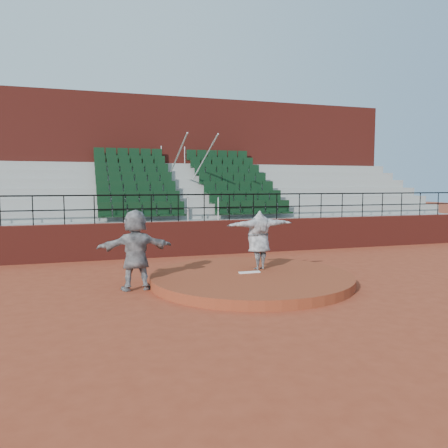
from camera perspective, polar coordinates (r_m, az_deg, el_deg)
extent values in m
plane|color=maroon|center=(12.09, 3.59, -7.67)|extent=(90.00, 90.00, 0.00)
cylinder|color=brown|center=(12.06, 3.60, -7.10)|extent=(5.50, 5.50, 0.25)
cube|color=white|center=(12.17, 3.34, -6.31)|extent=(0.60, 0.15, 0.03)
cube|color=maroon|center=(16.67, -2.58, -1.81)|extent=(24.00, 0.30, 1.30)
cylinder|color=black|center=(16.55, -2.61, 3.87)|extent=(24.00, 0.05, 0.05)
cylinder|color=black|center=(16.57, -2.60, 2.14)|extent=(24.00, 0.04, 0.04)
cylinder|color=black|center=(16.25, -27.21, 1.50)|extent=(0.04, 0.04, 1.00)
cylinder|color=black|center=(16.11, -23.71, 1.61)|extent=(0.04, 0.04, 1.00)
cylinder|color=black|center=(16.03, -20.15, 1.72)|extent=(0.04, 0.04, 1.00)
cylinder|color=black|center=(16.02, -16.57, 1.82)|extent=(0.04, 0.04, 1.00)
cylinder|color=black|center=(16.06, -13.00, 1.91)|extent=(0.04, 0.04, 1.00)
cylinder|color=black|center=(16.17, -9.47, 2.00)|extent=(0.04, 0.04, 1.00)
cylinder|color=black|center=(16.34, -5.99, 2.07)|extent=(0.04, 0.04, 1.00)
cylinder|color=black|center=(16.57, -2.60, 2.14)|extent=(0.04, 0.04, 1.00)
cylinder|color=black|center=(16.85, 0.69, 2.20)|extent=(0.04, 0.04, 1.00)
cylinder|color=black|center=(17.19, 3.86, 2.25)|extent=(0.04, 0.04, 1.00)
cylinder|color=black|center=(17.58, 6.90, 2.29)|extent=(0.04, 0.04, 1.00)
cylinder|color=black|center=(18.01, 9.81, 2.32)|extent=(0.04, 0.04, 1.00)
cylinder|color=black|center=(18.49, 12.56, 2.35)|extent=(0.04, 0.04, 1.00)
cylinder|color=black|center=(19.01, 15.18, 2.37)|extent=(0.04, 0.04, 1.00)
cylinder|color=black|center=(19.57, 17.65, 2.38)|extent=(0.04, 0.04, 1.00)
cylinder|color=black|center=(20.16, 19.98, 2.39)|extent=(0.04, 0.04, 1.00)
cylinder|color=black|center=(20.78, 22.17, 2.39)|extent=(0.04, 0.04, 1.00)
cylinder|color=black|center=(21.43, 24.23, 2.39)|extent=(0.04, 0.04, 1.00)
cylinder|color=black|center=(22.11, 26.17, 2.39)|extent=(0.04, 0.04, 1.00)
cube|color=gray|center=(17.22, -3.07, -1.58)|extent=(24.00, 0.85, 1.30)
cube|color=black|center=(16.72, -10.59, 1.60)|extent=(3.30, 0.48, 0.72)
cube|color=black|center=(17.83, 3.93, 1.91)|extent=(3.30, 0.48, 0.72)
cube|color=gray|center=(18.02, -3.75, -0.64)|extent=(24.00, 0.85, 1.70)
cube|color=black|center=(17.55, -10.95, 3.07)|extent=(3.30, 0.48, 0.72)
cube|color=black|center=(18.60, 2.98, 3.28)|extent=(3.30, 0.48, 0.72)
cube|color=gray|center=(18.82, -4.37, 0.22)|extent=(24.00, 0.85, 2.10)
cube|color=black|center=(18.38, -11.27, 4.41)|extent=(3.30, 0.48, 0.72)
cube|color=black|center=(19.39, 2.10, 4.55)|extent=(3.30, 0.48, 0.72)
cube|color=gray|center=(19.63, -4.94, 1.01)|extent=(24.00, 0.85, 2.50)
cube|color=black|center=(19.23, -11.57, 5.63)|extent=(3.30, 0.48, 0.72)
cube|color=black|center=(20.20, 1.30, 5.72)|extent=(3.30, 0.48, 0.72)
cube|color=gray|center=(20.45, -5.46, 1.74)|extent=(24.00, 0.85, 2.90)
cube|color=black|center=(20.08, -11.85, 6.75)|extent=(3.30, 0.48, 0.72)
cube|color=black|center=(21.01, 0.55, 6.79)|extent=(3.30, 0.48, 0.72)
cube|color=gray|center=(21.27, -5.94, 2.41)|extent=(24.00, 0.85, 3.30)
cube|color=black|center=(20.94, -12.10, 7.78)|extent=(3.30, 0.48, 0.72)
cube|color=black|center=(21.83, -0.15, 7.79)|extent=(3.30, 0.48, 0.72)
cube|color=gray|center=(22.09, -6.39, 3.03)|extent=(24.00, 0.85, 3.70)
cube|color=black|center=(21.81, -12.33, 8.72)|extent=(3.30, 0.48, 0.72)
cube|color=black|center=(22.66, -0.80, 8.71)|extent=(3.30, 0.48, 0.72)
cylinder|color=silver|center=(19.47, -6.72, 7.29)|extent=(0.06, 5.97, 2.46)
cylinder|color=silver|center=(19.73, -3.27, 7.29)|extent=(0.06, 5.97, 2.46)
cube|color=maroon|center=(23.98, -7.32, 7.26)|extent=(24.00, 3.00, 7.10)
imported|color=black|center=(12.57, 4.58, -2.10)|extent=(2.14, 0.82, 1.69)
imported|color=black|center=(11.35, -11.47, -3.31)|extent=(1.93, 0.64, 2.07)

